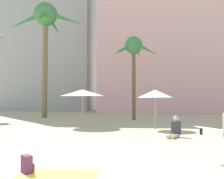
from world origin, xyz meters
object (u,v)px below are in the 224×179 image
(palm_tree_far_left, at_px, (46,22))
(person_mid_center, at_px, (175,130))
(cafe_umbrella_1, at_px, (155,94))
(cafe_umbrella_3, at_px, (83,93))
(backpack, at_px, (27,165))
(palm_tree_center, at_px, (134,50))
(beach_towel, at_px, (57,176))

(palm_tree_far_left, relative_size, person_mid_center, 10.99)
(cafe_umbrella_1, bearing_deg, cafe_umbrella_3, 169.63)
(palm_tree_far_left, height_order, cafe_umbrella_1, palm_tree_far_left)
(cafe_umbrella_1, distance_m, cafe_umbrella_3, 4.50)
(cafe_umbrella_1, relative_size, backpack, 5.40)
(palm_tree_far_left, distance_m, person_mid_center, 18.06)
(cafe_umbrella_3, bearing_deg, backpack, -84.68)
(palm_tree_center, bearing_deg, palm_tree_far_left, 166.87)
(palm_tree_center, bearing_deg, backpack, -97.57)
(palm_tree_far_left, distance_m, backpack, 21.06)
(backpack, bearing_deg, palm_tree_far_left, 67.13)
(palm_tree_far_left, bearing_deg, person_mid_center, -48.32)
(palm_tree_center, relative_size, beach_towel, 3.99)
(cafe_umbrella_1, bearing_deg, person_mid_center, -77.46)
(cafe_umbrella_1, bearing_deg, palm_tree_far_left, 138.40)
(palm_tree_center, xyz_separation_m, cafe_umbrella_1, (1.35, -6.74, -3.82))
(palm_tree_far_left, bearing_deg, cafe_umbrella_1, -41.60)
(cafe_umbrella_1, relative_size, beach_towel, 1.28)
(palm_tree_center, relative_size, cafe_umbrella_3, 2.55)
(cafe_umbrella_1, height_order, cafe_umbrella_3, cafe_umbrella_3)
(palm_tree_far_left, relative_size, cafe_umbrella_3, 3.99)
(cafe_umbrella_3, bearing_deg, cafe_umbrella_1, -10.37)
(cafe_umbrella_1, height_order, beach_towel, cafe_umbrella_1)
(cafe_umbrella_3, distance_m, person_mid_center, 6.66)
(palm_tree_far_left, height_order, cafe_umbrella_3, palm_tree_far_left)
(palm_tree_far_left, xyz_separation_m, person_mid_center, (10.49, -11.79, -8.78))
(palm_tree_center, xyz_separation_m, beach_towel, (-1.40, -16.14, -5.85))
(beach_towel, xyz_separation_m, backpack, (-0.73, 0.11, 0.19))
(cafe_umbrella_3, distance_m, beach_towel, 10.56)
(palm_tree_center, height_order, cafe_umbrella_3, palm_tree_center)
(palm_tree_center, distance_m, backpack, 17.13)
(cafe_umbrella_3, relative_size, backpack, 6.59)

